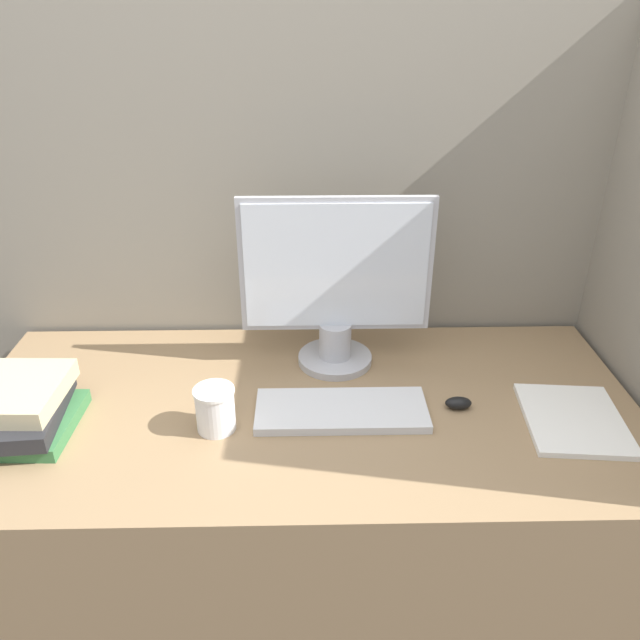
% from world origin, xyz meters
% --- Properties ---
extents(cubicle_panel_rear, '(2.02, 0.04, 1.69)m').
position_xyz_m(cubicle_panel_rear, '(0.00, 0.81, 0.84)').
color(cubicle_panel_rear, gray).
rests_on(cubicle_panel_rear, ground_plane).
extents(desk, '(1.62, 0.77, 0.77)m').
position_xyz_m(desk, '(0.00, 0.38, 0.38)').
color(desk, '#937551').
rests_on(desk, ground_plane).
extents(monitor, '(0.49, 0.20, 0.46)m').
position_xyz_m(monitor, '(0.09, 0.58, 0.98)').
color(monitor, '#B7B7BC').
rests_on(monitor, desk).
extents(keyboard, '(0.40, 0.16, 0.02)m').
position_xyz_m(keyboard, '(0.09, 0.35, 0.78)').
color(keyboard, silver).
rests_on(keyboard, desk).
extents(mouse, '(0.06, 0.04, 0.03)m').
position_xyz_m(mouse, '(0.37, 0.36, 0.78)').
color(mouse, black).
rests_on(mouse, desk).
extents(coffee_cup, '(0.09, 0.09, 0.11)m').
position_xyz_m(coffee_cup, '(-0.19, 0.30, 0.82)').
color(coffee_cup, white).
rests_on(coffee_cup, desk).
extents(book_stack, '(0.24, 0.28, 0.11)m').
position_xyz_m(book_stack, '(-0.64, 0.31, 0.82)').
color(book_stack, '#38723F').
rests_on(book_stack, desk).
extents(paper_pile, '(0.24, 0.28, 0.01)m').
position_xyz_m(paper_pile, '(0.63, 0.30, 0.78)').
color(paper_pile, white).
rests_on(paper_pile, desk).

